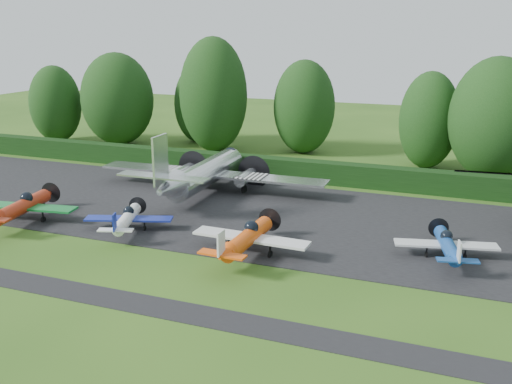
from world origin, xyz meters
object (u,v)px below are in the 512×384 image
at_px(light_plane_orange, 248,238).
at_px(transport_plane, 205,173).
at_px(light_plane_red, 22,206).
at_px(light_plane_blue, 448,245).
at_px(light_plane_white, 127,218).

bearing_deg(light_plane_orange, transport_plane, 124.54).
relative_size(light_plane_red, light_plane_blue, 1.22).
distance_m(light_plane_white, light_plane_orange, 9.60).
bearing_deg(light_plane_orange, light_plane_blue, 15.98).
xyz_separation_m(light_plane_red, light_plane_blue, (29.69, 3.71, -0.22)).
xyz_separation_m(light_plane_white, light_plane_orange, (9.54, -1.09, 0.23)).
relative_size(transport_plane, light_plane_white, 3.22).
relative_size(light_plane_red, light_plane_white, 1.24).
height_order(light_plane_red, light_plane_orange, light_plane_red).
height_order(light_plane_orange, light_plane_blue, light_plane_orange).
bearing_deg(light_plane_orange, light_plane_red, 177.93).
xyz_separation_m(light_plane_red, light_plane_orange, (17.89, -0.08, -0.01)).
relative_size(light_plane_red, light_plane_orange, 1.01).
relative_size(transport_plane, light_plane_orange, 2.60).
distance_m(transport_plane, light_plane_red, 14.87).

